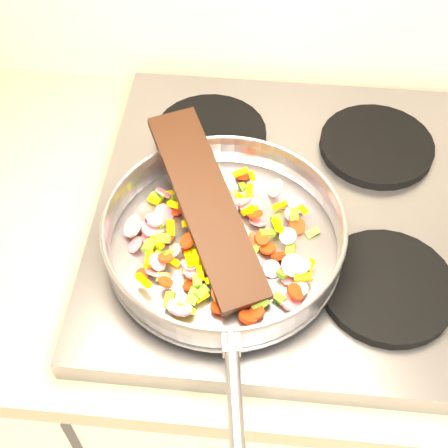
{
  "coord_description": "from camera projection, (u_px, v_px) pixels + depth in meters",
  "views": [
    {
      "loc": [
        -0.74,
        1.03,
        1.69
      ],
      "look_at": [
        -0.79,
        1.57,
        1.01
      ],
      "focal_mm": 50.0,
      "sensor_mm": 36.0,
      "label": 1
    }
  ],
  "objects": [
    {
      "name": "grate_br",
      "position": [
        376.0,
        145.0,
        1.04
      ],
      "size": [
        0.19,
        0.19,
        0.02
      ],
      "primitive_type": "cylinder",
      "color": "black",
      "rests_on": "cooktop"
    },
    {
      "name": "vegetable_heap",
      "position": [
        218.0,
        243.0,
        0.88
      ],
      "size": [
        0.29,
        0.29,
        0.05
      ],
      "color": "red",
      "rests_on": "saute_pan"
    },
    {
      "name": "cooktop",
      "position": [
        289.0,
        214.0,
        0.99
      ],
      "size": [
        0.6,
        0.6,
        0.04
      ],
      "primitive_type": "cube",
      "color": "#939399",
      "rests_on": "counter_top"
    },
    {
      "name": "grate_bl",
      "position": [
        211.0,
        134.0,
        1.06
      ],
      "size": [
        0.19,
        0.19,
        0.02
      ],
      "primitive_type": "cylinder",
      "color": "black",
      "rests_on": "cooktop"
    },
    {
      "name": "grate_fr",
      "position": [
        387.0,
        286.0,
        0.87
      ],
      "size": [
        0.19,
        0.19,
        0.02
      ],
      "primitive_type": "cylinder",
      "color": "black",
      "rests_on": "cooktop"
    },
    {
      "name": "grate_fl",
      "position": [
        189.0,
        270.0,
        0.89
      ],
      "size": [
        0.19,
        0.19,
        0.02
      ],
      "primitive_type": "cylinder",
      "color": "black",
      "rests_on": "cooktop"
    },
    {
      "name": "saute_pan",
      "position": [
        224.0,
        234.0,
        0.88
      ],
      "size": [
        0.38,
        0.55,
        0.06
      ],
      "rotation": [
        0.0,
        0.0,
        0.15
      ],
      "color": "#9E9EA5",
      "rests_on": "grate_fl"
    },
    {
      "name": "wooden_spatula",
      "position": [
        206.0,
        204.0,
        0.88
      ],
      "size": [
        0.21,
        0.32,
        0.08
      ],
      "primitive_type": "cube",
      "rotation": [
        0.0,
        -0.21,
        2.03
      ],
      "color": "black",
      "rests_on": "saute_pan"
    }
  ]
}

